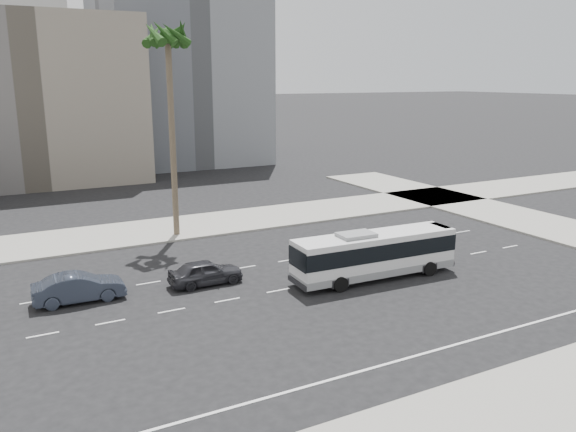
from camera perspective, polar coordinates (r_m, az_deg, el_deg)
ground at (r=33.20m, az=3.67°, el=-6.53°), size 700.00×700.00×0.00m
sidewalk_north at (r=46.51m, az=-6.33°, el=-0.61°), size 120.00×7.00×0.15m
sidewalk_south at (r=22.77m, az=25.54°, el=-17.68°), size 120.00×7.00×0.15m
midrise_beige_west at (r=71.70m, az=-24.75°, el=10.43°), size 24.00×18.00×18.00m
midrise_gray_center at (r=82.24m, az=-10.94°, el=14.44°), size 20.00×20.00×26.00m
civic_tower at (r=278.25m, az=-26.09°, el=17.91°), size 42.00×42.00×129.00m
highrise_right at (r=264.82m, az=-15.11°, el=18.23°), size 26.00×26.00×70.00m
highrise_far at (r=299.85m, az=-11.55°, el=16.86°), size 22.00×22.00×60.00m
city_bus at (r=33.67m, az=8.59°, el=-3.67°), size 10.07×2.64×2.87m
car_a at (r=32.89m, az=-8.17°, el=-5.53°), size 1.69×4.18×1.42m
car_b at (r=32.03m, az=-20.01°, el=-6.68°), size 1.75×4.65×1.52m
palm_near at (r=41.84m, az=-11.83°, el=16.64°), size 4.53×4.53×15.27m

